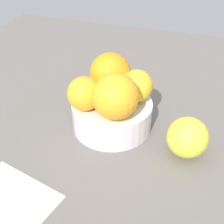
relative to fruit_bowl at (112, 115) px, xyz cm
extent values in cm
cube|color=#66605B|center=(0.00, 0.00, -3.70)|extent=(110.00, 110.00, 2.00)
cylinder|color=silver|center=(0.00, 0.00, -2.30)|extent=(9.68, 9.68, 0.80)
cylinder|color=silver|center=(0.00, 0.00, 0.13)|extent=(15.61, 15.61, 5.66)
sphere|color=orange|center=(-1.65, 3.90, 6.98)|extent=(8.04, 8.04, 8.04)
sphere|color=#F9A823|center=(1.91, -3.83, 7.09)|extent=(8.27, 8.27, 8.27)
sphere|color=yellow|center=(4.10, 2.51, 6.02)|extent=(6.13, 6.13, 6.13)
sphere|color=#F9A823|center=(-4.13, -3.27, 6.11)|extent=(6.31, 6.31, 6.31)
sphere|color=yellow|center=(14.94, -3.27, 0.95)|extent=(7.32, 7.32, 7.32)
camera|label=1|loc=(14.86, -44.46, 34.98)|focal=47.64mm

